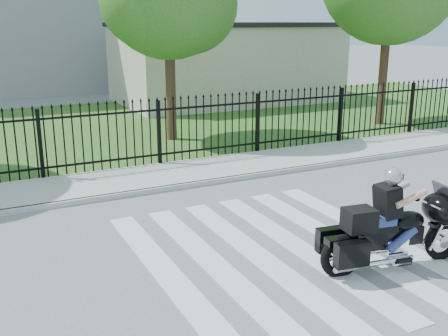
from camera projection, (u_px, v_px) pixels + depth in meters
name	position (u px, v px, depth m)	size (l,w,h in m)	color
ground	(280.00, 252.00, 8.90)	(120.00, 120.00, 0.00)	slate
crosswalk	(280.00, 252.00, 8.90)	(5.00, 5.50, 0.01)	silver
sidewalk	(174.00, 174.00, 13.19)	(40.00, 2.00, 0.12)	#ADAAA3
curb	(189.00, 185.00, 12.33)	(40.00, 0.12, 0.12)	#ADAAA3
grass_strip	(105.00, 127.00, 19.23)	(40.00, 12.00, 0.02)	#26581E
iron_fence	(159.00, 134.00, 13.82)	(26.00, 0.04, 1.80)	black
building_low	(226.00, 64.00, 25.21)	(10.00, 6.00, 3.50)	beige
building_low_roof	(226.00, 25.00, 24.70)	(10.20, 6.20, 0.20)	black
motorcycle_rider	(391.00, 227.00, 8.19)	(2.56, 1.06, 1.70)	black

